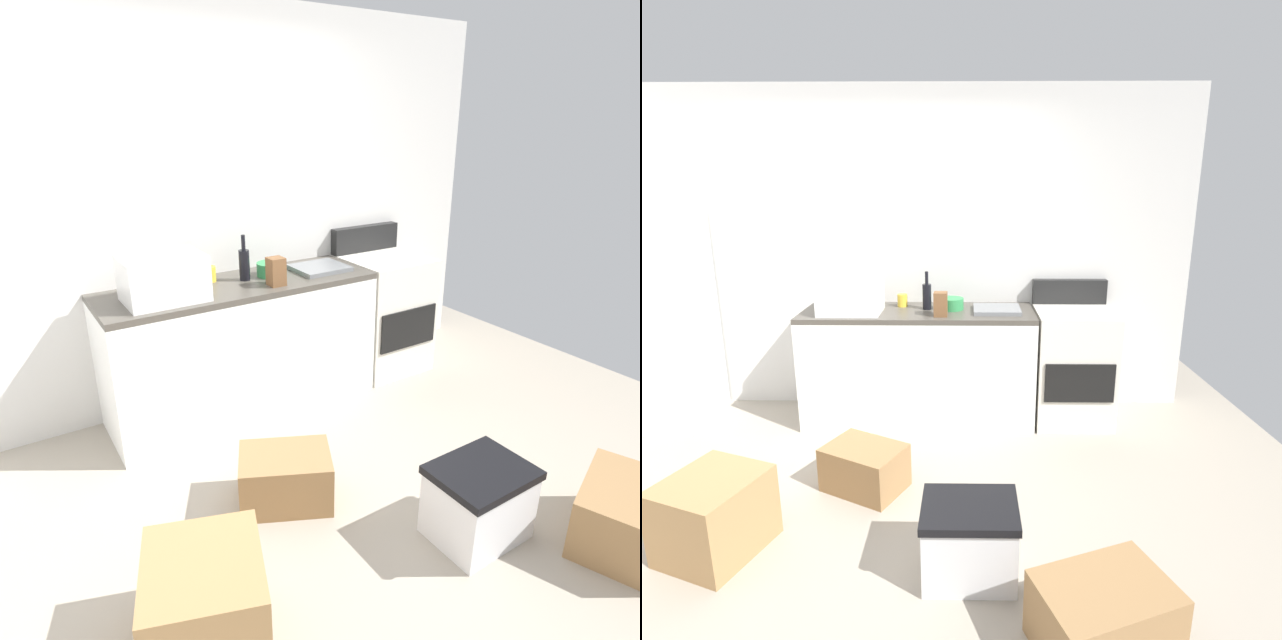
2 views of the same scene
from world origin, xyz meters
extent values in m
plane|color=#9E9384|center=(0.00, 0.00, 0.00)|extent=(6.00, 6.00, 0.00)
cube|color=silver|center=(0.00, 1.55, 1.30)|extent=(5.00, 0.10, 2.60)
cube|color=white|center=(0.30, 1.20, 0.43)|extent=(1.80, 0.60, 0.86)
cube|color=#4C473F|center=(0.30, 1.20, 0.88)|extent=(1.80, 0.60, 0.04)
cube|color=silver|center=(1.52, 1.20, 0.45)|extent=(0.60, 0.60, 0.90)
cube|color=black|center=(1.52, 0.90, 0.42)|extent=(0.52, 0.02, 0.30)
cube|color=black|center=(1.52, 1.46, 1.00)|extent=(0.60, 0.08, 0.20)
cube|color=white|center=(-0.21, 1.12, 1.04)|extent=(0.46, 0.34, 0.27)
cube|color=slate|center=(0.91, 1.18, 0.92)|extent=(0.36, 0.32, 0.03)
cylinder|color=black|center=(0.37, 1.24, 1.00)|extent=(0.07, 0.07, 0.20)
cylinder|color=black|center=(0.37, 1.24, 1.15)|extent=(0.03, 0.03, 0.10)
cylinder|color=gold|center=(0.16, 1.34, 0.95)|extent=(0.08, 0.08, 0.10)
cube|color=brown|center=(0.48, 1.03, 0.99)|extent=(0.10, 0.10, 0.18)
cylinder|color=#338C4C|center=(0.56, 1.24, 0.95)|extent=(0.19, 0.19, 0.09)
cube|color=olive|center=(1.24, -0.95, 0.15)|extent=(0.63, 0.53, 0.31)
cube|color=#A37A4C|center=(-0.61, -0.38, 0.20)|extent=(0.57, 0.59, 0.41)
cube|color=olive|center=(0.05, 0.18, 0.14)|extent=(0.57, 0.51, 0.28)
cube|color=silver|center=(0.70, -0.54, 0.17)|extent=(0.44, 0.34, 0.34)
cube|color=black|center=(0.70, -0.54, 0.36)|extent=(0.46, 0.36, 0.04)
camera|label=1|loc=(-1.06, -1.86, 1.92)|focal=30.05mm
camera|label=2|loc=(0.69, -2.61, 1.83)|focal=28.28mm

